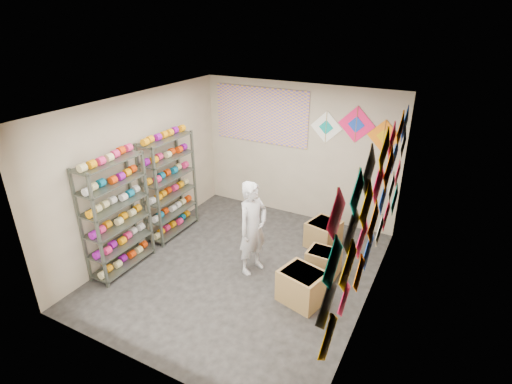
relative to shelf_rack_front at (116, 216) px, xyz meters
The scene contains 12 objects.
ground 2.19m from the shelf_rack_front, 25.53° to the left, with size 4.50×4.50×0.00m, color black.
room_walls 2.09m from the shelf_rack_front, 25.53° to the left, with size 4.50×4.50×4.50m.
shelf_rack_front is the anchor object (origin of this frame).
shelf_rack_back 1.30m from the shelf_rack_front, 90.00° to the left, with size 0.40×1.10×1.90m, color #4C5147.
string_spools 0.66m from the shelf_rack_front, 90.00° to the left, with size 0.12×2.36×0.12m.
kite_wall_display 3.91m from the shelf_rack_front, 12.60° to the left, with size 0.06×4.31×2.05m.
back_wall_kites 4.33m from the shelf_rack_front, 47.24° to the left, with size 1.66×0.02×0.79m.
poster 3.40m from the shelf_rack_front, 72.35° to the left, with size 2.00×0.01×1.10m, color #6955B8.
shopkeeper 2.16m from the shelf_rack_front, 25.54° to the left, with size 0.52×0.65×1.56m, color silver.
carton_a 3.07m from the shelf_rack_front, 11.02° to the left, with size 0.60×0.50×0.50m, color olive.
carton_b 3.37m from the shelf_rack_front, 24.57° to the left, with size 0.50×0.41×0.41m, color olive.
carton_c 3.54m from the shelf_rack_front, 38.53° to the left, with size 0.50×0.55×0.48m, color olive.
Camera 1 is at (2.75, -4.74, 3.90)m, focal length 28.00 mm.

